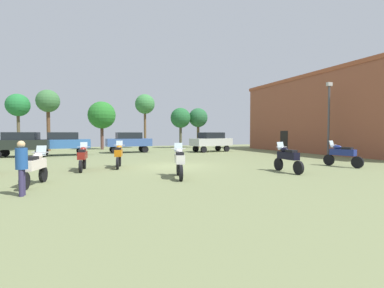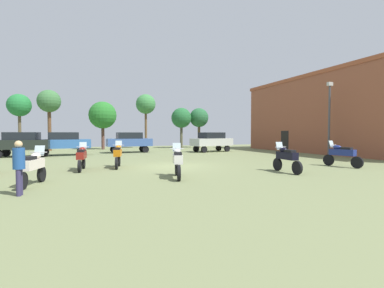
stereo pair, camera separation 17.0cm
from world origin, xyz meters
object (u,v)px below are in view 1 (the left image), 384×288
(car_1, at_px, (129,141))
(tree_3, at_px, (198,118))
(motorcycle_1, at_px, (342,154))
(brick_building, at_px, (336,114))
(person_1, at_px, (22,164))
(tree_7, at_px, (181,118))
(motorcycle_6, at_px, (35,166))
(tree_1, at_px, (145,105))
(tree_2, at_px, (18,106))
(motorcycle_4, at_px, (288,158))
(motorcycle_3, at_px, (119,155))
(tree_4, at_px, (48,102))
(car_4, at_px, (211,140))
(tree_5, at_px, (102,115))
(motorcycle_2, at_px, (83,157))
(car_3, at_px, (21,143))
(car_2, at_px, (63,142))
(lamp_post, at_px, (329,115))
(motorcycle_7, at_px, (179,161))

(car_1, relative_size, tree_3, 0.83)
(motorcycle_1, bearing_deg, car_1, 109.13)
(brick_building, height_order, person_1, brick_building)
(tree_7, bearing_deg, car_1, -139.90)
(motorcycle_6, height_order, tree_7, tree_7)
(motorcycle_1, xyz_separation_m, person_1, (-15.57, -1.94, 0.25))
(brick_building, relative_size, tree_1, 3.05)
(tree_2, bearing_deg, motorcycle_4, -55.85)
(motorcycle_3, bearing_deg, motorcycle_4, -22.05)
(motorcycle_6, bearing_deg, tree_4, 108.78)
(car_4, bearing_deg, tree_5, 39.03)
(motorcycle_2, xyz_separation_m, car_3, (-4.60, 10.59, 0.46))
(car_1, bearing_deg, tree_5, 15.86)
(tree_1, bearing_deg, car_4, -63.05)
(tree_1, xyz_separation_m, tree_7, (4.39, -1.35, -1.72))
(person_1, relative_size, tree_2, 0.28)
(car_1, bearing_deg, motorcycle_1, -151.74)
(tree_3, bearing_deg, tree_1, 170.82)
(car_4, relative_size, tree_1, 0.66)
(car_2, height_order, tree_2, tree_2)
(motorcycle_3, distance_m, car_1, 12.38)
(car_4, xyz_separation_m, tree_7, (-0.51, 8.28, 2.70))
(lamp_post, bearing_deg, motorcycle_2, -174.55)
(tree_3, height_order, tree_4, tree_4)
(tree_2, bearing_deg, tree_7, 0.88)
(tree_5, bearing_deg, motorcycle_2, -96.28)
(tree_7, bearing_deg, brick_building, -52.02)
(tree_7, bearing_deg, car_3, -152.68)
(motorcycle_6, relative_size, car_2, 0.48)
(person_1, height_order, tree_3, tree_3)
(motorcycle_6, distance_m, tree_7, 26.76)
(tree_1, distance_m, tree_3, 7.24)
(motorcycle_3, xyz_separation_m, tree_7, (10.01, 18.56, 3.14))
(motorcycle_7, bearing_deg, motorcycle_6, -168.17)
(tree_4, bearing_deg, tree_2, 177.47)
(tree_1, relative_size, tree_3, 1.31)
(brick_building, height_order, motorcycle_2, brick_building)
(brick_building, height_order, tree_1, brick_building)
(car_1, relative_size, car_4, 0.95)
(car_2, relative_size, lamp_post, 0.74)
(motorcycle_6, xyz_separation_m, tree_5, (3.74, 23.00, 3.32))
(motorcycle_2, xyz_separation_m, tree_4, (-3.48, 18.70, 4.58))
(motorcycle_3, xyz_separation_m, car_3, (-6.47, 10.04, 0.44))
(motorcycle_1, bearing_deg, car_4, 84.42)
(motorcycle_2, bearing_deg, car_2, 104.83)
(car_2, relative_size, tree_5, 0.79)
(brick_building, distance_m, motorcycle_4, 16.72)
(motorcycle_4, height_order, tree_1, tree_1)
(car_2, height_order, lamp_post, lamp_post)
(brick_building, bearing_deg, motorcycle_2, -167.94)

